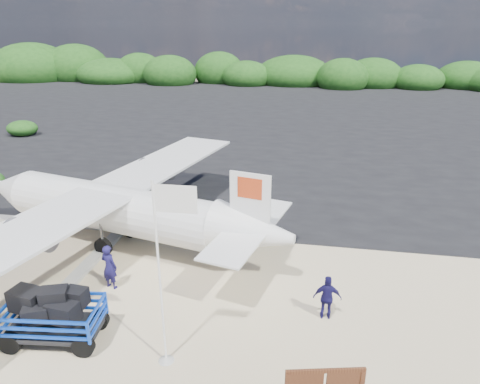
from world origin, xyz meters
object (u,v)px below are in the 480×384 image
(crew_a, at_px, (109,267))
(crew_b, at_px, (228,234))
(baggage_cart, at_px, (58,340))
(crew_c, at_px, (327,298))
(flagpole, at_px, (166,360))
(aircraft_large, at_px, (454,157))

(crew_a, height_order, crew_b, crew_b)
(crew_a, bearing_deg, baggage_cart, 97.33)
(baggage_cart, distance_m, crew_c, 8.14)
(flagpole, xyz_separation_m, crew_a, (-3.05, 3.05, 0.82))
(aircraft_large, bearing_deg, crew_a, 62.01)
(baggage_cart, relative_size, crew_c, 1.97)
(baggage_cart, bearing_deg, aircraft_large, 45.81)
(crew_c, bearing_deg, flagpole, 29.68)
(flagpole, bearing_deg, aircraft_large, 58.49)
(flagpole, bearing_deg, crew_a, 135.02)
(crew_b, relative_size, aircraft_large, 0.12)
(crew_a, bearing_deg, flagpole, 149.67)
(flagpole, relative_size, crew_c, 3.56)
(baggage_cart, xyz_separation_m, aircraft_large, (16.75, 21.52, 0.00))
(crew_a, xyz_separation_m, aircraft_large, (16.40, 18.72, -0.82))
(flagpole, xyz_separation_m, crew_b, (0.56, 5.85, 0.97))
(crew_a, height_order, aircraft_large, aircraft_large)
(crew_a, distance_m, aircraft_large, 24.90)
(flagpole, distance_m, crew_c, 5.13)
(flagpole, bearing_deg, baggage_cart, 175.80)
(crew_b, relative_size, crew_c, 1.31)
(flagpole, distance_m, aircraft_large, 25.53)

